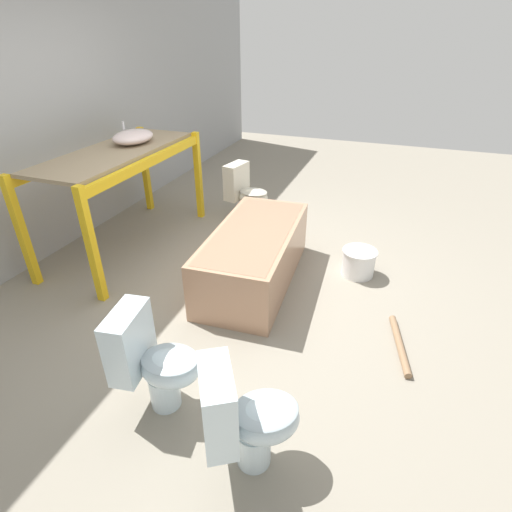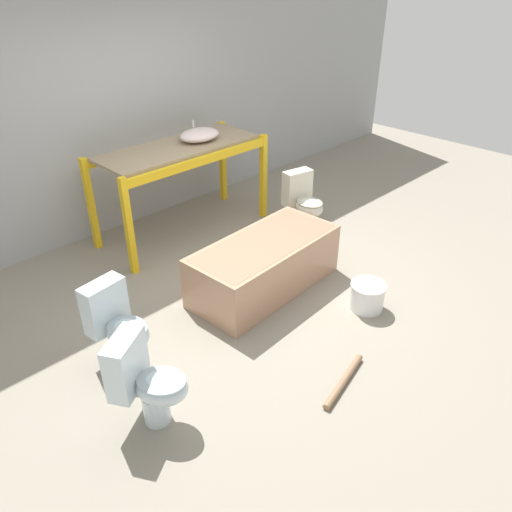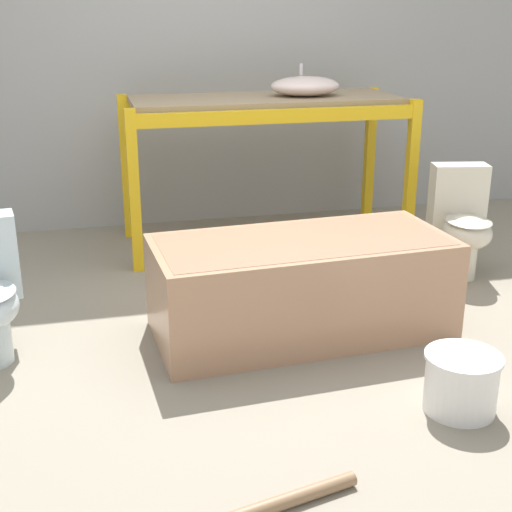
{
  "view_description": "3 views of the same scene",
  "coord_description": "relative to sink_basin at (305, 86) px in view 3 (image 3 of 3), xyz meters",
  "views": [
    {
      "loc": [
        -2.96,
        -1.38,
        2.15
      ],
      "look_at": [
        -0.28,
        -0.4,
        0.51
      ],
      "focal_mm": 28.0,
      "sensor_mm": 36.0,
      "label": 1
    },
    {
      "loc": [
        -2.92,
        -3.18,
        2.88
      ],
      "look_at": [
        -0.24,
        -0.47,
        0.62
      ],
      "focal_mm": 35.0,
      "sensor_mm": 36.0,
      "label": 2
    },
    {
      "loc": [
        -0.96,
        -3.62,
        1.7
      ],
      "look_at": [
        -0.17,
        -0.41,
        0.53
      ],
      "focal_mm": 50.0,
      "sensor_mm": 36.0,
      "label": 3
    }
  ],
  "objects": [
    {
      "name": "loose_pipe",
      "position": [
        -1.01,
        -2.93,
        -1.12
      ],
      "size": [
        0.65,
        0.2,
        0.06
      ],
      "color": "#8C6B4C",
      "rests_on": "ground_plane"
    },
    {
      "name": "ground_plane",
      "position": [
        -0.61,
        -1.31,
        -1.15
      ],
      "size": [
        12.0,
        12.0,
        0.0
      ],
      "primitive_type": "plane",
      "color": "gray"
    },
    {
      "name": "sink_basin",
      "position": [
        0.0,
        0.0,
        0.0
      ],
      "size": [
        0.5,
        0.37,
        0.22
      ],
      "color": "silver",
      "rests_on": "shelving_rack"
    },
    {
      "name": "bucket_white",
      "position": [
        -0.04,
        -2.48,
        -1.01
      ],
      "size": [
        0.34,
        0.34,
        0.27
      ],
      "color": "white",
      "rests_on": "ground_plane"
    },
    {
      "name": "warehouse_wall_rear",
      "position": [
        -0.61,
        0.75,
        0.45
      ],
      "size": [
        10.8,
        0.08,
        3.2
      ],
      "color": "#9EA0A3",
      "rests_on": "ground_plane"
    },
    {
      "name": "shelving_rack",
      "position": [
        -0.29,
        0.02,
        -0.23
      ],
      "size": [
        2.03,
        0.84,
        1.08
      ],
      "color": "yellow",
      "rests_on": "ground_plane"
    },
    {
      "name": "toilet_near",
      "position": [
        0.78,
        -0.96,
        -0.78
      ],
      "size": [
        0.42,
        0.57,
        0.72
      ],
      "rotation": [
        0.0,
        0.0,
        -0.2
      ],
      "color": "silver",
      "rests_on": "ground_plane"
    },
    {
      "name": "bathtub_main",
      "position": [
        -0.49,
        -1.55,
        -0.84
      ],
      "size": [
        1.61,
        0.8,
        0.53
      ],
      "rotation": [
        0.0,
        0.0,
        0.06
      ],
      "color": "tan",
      "rests_on": "ground_plane"
    }
  ]
}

